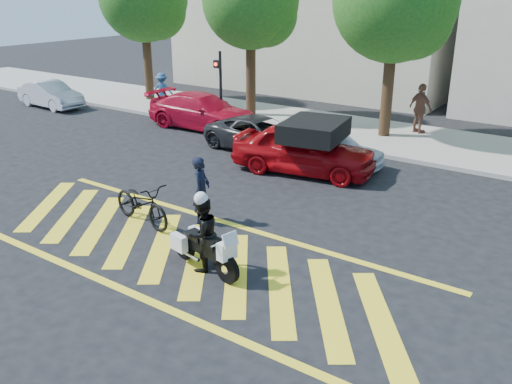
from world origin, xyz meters
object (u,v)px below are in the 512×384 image
Objects in this scene: parked_mid_right at (334,148)px; parked_far_left at (51,95)px; police_motorcycle at (204,248)px; red_convertible at (304,149)px; parked_left at (203,111)px; parked_mid_left at (262,135)px; bicycle at (142,203)px; officer_bike at (201,190)px; officer_moto at (202,234)px.

parked_far_left is at bearing 89.76° from parked_mid_right.
red_convertible reaches higher than police_motorcycle.
parked_left is 1.15× the size of parked_mid_left.
red_convertible is at bearing 161.79° from parked_mid_right.
parked_mid_left reaches higher than parked_mid_right.
bicycle is at bearing -114.92° from parked_far_left.
bicycle is at bearing -165.46° from parked_mid_left.
parked_left reaches higher than parked_far_left.
parked_mid_left is (-2.51, 1.26, -0.18)m from red_convertible.
officer_bike is 1.06× the size of officer_moto.
police_motorcycle is at bearing -171.62° from parked_mid_right.
officer_bike is 0.37× the size of red_convertible.
officer_moto is 0.33× the size of parked_left.
officer_bike is 9.86m from parked_left.
parked_far_left reaches higher than parked_mid_left.
parked_mid_left is at bearing 90.93° from parked_mid_right.
parked_left reaches higher than parked_mid_left.
bicycle is at bearing 157.37° from red_convertible.
parked_mid_right is (2.95, 0.00, -0.02)m from parked_mid_left.
police_motorcycle is 9.04m from parked_mid_left.
parked_far_left is at bearing 165.48° from police_motorcycle.
red_convertible is at bearing -155.89° from officer_moto.
parked_far_left is at bearing 44.92° from officer_bike.
police_motorcycle is 1.26× the size of officer_moto.
officer_bike is at bearing -110.05° from parked_far_left.
officer_moto is at bearing -177.51° from red_convertible.
parked_left is at bearing 79.50° from parked_mid_right.
parked_left reaches higher than parked_mid_right.
officer_bike is 0.50× the size of parked_mid_right.
bicycle is 0.42× the size of parked_left.
officer_bike is 0.84× the size of police_motorcycle.
parked_mid_right is at bearing -84.70° from parked_mid_left.
bicycle is at bearing 107.59° from officer_bike.
parked_mid_left reaches higher than bicycle.
parked_mid_left reaches higher than police_motorcycle.
officer_bike reaches higher than bicycle.
parked_mid_right is (15.90, -0.32, -0.05)m from parked_far_left.
bicycle is 1.03× the size of police_motorcycle.
parked_mid_right is (6.92, -1.40, -0.14)m from parked_left.
red_convertible is 2.82m from parked_mid_left.
parked_far_left is 12.95m from parked_mid_left.
red_convertible reaches higher than parked_far_left.
officer_moto is at bearing -142.86° from police_motorcycle.
officer_bike reaches higher than parked_mid_left.
parked_mid_left is (3.97, -1.40, -0.12)m from parked_left.
red_convertible is (-1.50, 6.84, 0.29)m from police_motorcycle.
red_convertible is 0.92× the size of parked_left.
officer_moto is 18.93m from parked_far_left.
officer_moto is 0.35× the size of red_convertible.
parked_mid_left is 1.27× the size of parked_mid_right.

